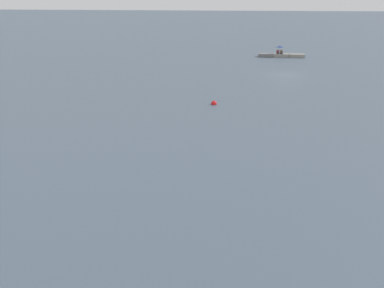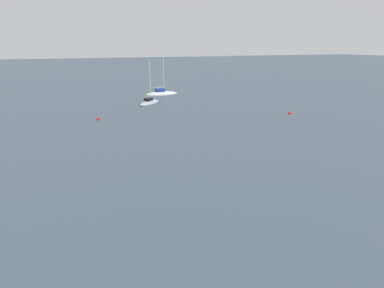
% 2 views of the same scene
% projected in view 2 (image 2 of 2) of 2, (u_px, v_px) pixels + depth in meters
% --- Properties ---
extents(sailboat_grey_near, '(5.07, 5.52, 8.09)m').
position_uv_depth(sailboat_grey_near, '(149.00, 103.00, 62.40)').
color(sailboat_grey_near, '#ADB2B7').
rests_on(sailboat_grey_near, ground_plane).
extents(sailboat_white_mid, '(2.17, 7.07, 9.61)m').
position_uv_depth(sailboat_white_mid, '(161.00, 94.00, 73.30)').
color(sailboat_white_mid, silver).
rests_on(sailboat_white_mid, ground_plane).
extents(mooring_buoy_near, '(0.52, 0.52, 0.52)m').
position_uv_depth(mooring_buoy_near, '(98.00, 119.00, 49.44)').
color(mooring_buoy_near, red).
rests_on(mooring_buoy_near, ground_plane).
extents(mooring_buoy_far, '(0.51, 0.51, 0.51)m').
position_uv_depth(mooring_buoy_far, '(290.00, 114.00, 53.53)').
color(mooring_buoy_far, red).
rests_on(mooring_buoy_far, ground_plane).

